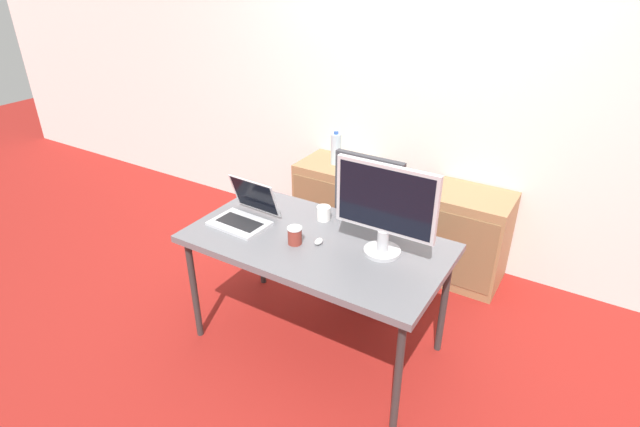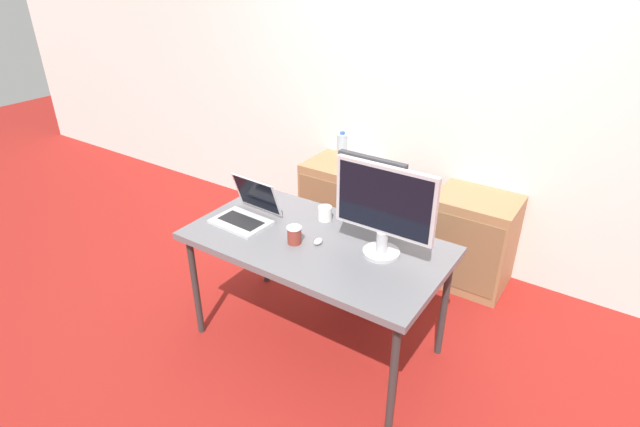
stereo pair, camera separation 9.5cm
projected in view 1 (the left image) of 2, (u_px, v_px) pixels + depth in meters
The scene contains 12 objects.
ground_plane at pixel (317, 341), 3.11m from camera, with size 14.00×14.00×0.00m, color maroon.
wall_back at pixel (419, 86), 3.55m from camera, with size 10.00×0.05×2.60m.
desk at pixel (316, 248), 2.79m from camera, with size 1.45×0.78×0.74m.
office_chair at pixel (378, 242), 3.35m from camera, with size 0.56×0.56×1.10m.
cabinet_left at pixel (335, 202), 4.06m from camera, with size 0.55×0.44×0.68m.
cabinet_right at pixel (466, 238), 3.56m from camera, with size 0.55×0.44×0.68m.
water_bottle at pixel (336, 149), 3.84m from camera, with size 0.08×0.08×0.26m.
laptop_center at pixel (245, 214), 2.93m from camera, with size 0.34×0.32×0.24m.
monitor at pixel (385, 207), 2.52m from camera, with size 0.55×0.20×0.50m.
mouse at pixel (319, 241), 2.72m from camera, with size 0.04×0.06×0.03m.
coffee_cup_white at pixel (324, 213), 2.96m from camera, with size 0.08×0.08×0.09m.
coffee_cup_brown at pixel (295, 235), 2.71m from camera, with size 0.08×0.08×0.10m.
Camera 1 is at (1.26, -2.01, 2.17)m, focal length 28.00 mm.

